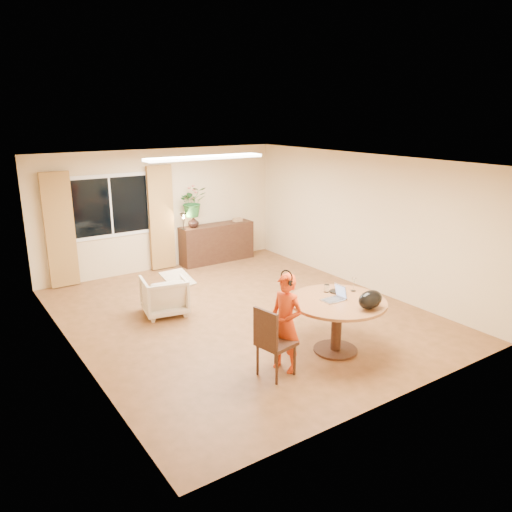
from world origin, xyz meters
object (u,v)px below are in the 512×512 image
(child, at_px, (286,323))
(armchair, at_px, (164,295))
(dining_table, at_px, (337,311))
(sideboard, at_px, (217,243))
(dining_chair, at_px, (276,341))

(child, xyz_separation_m, armchair, (-0.55, 2.69, -0.34))
(dining_table, height_order, sideboard, sideboard)
(armchair, relative_size, sideboard, 0.42)
(dining_table, relative_size, armchair, 1.90)
(dining_table, height_order, armchair, dining_table)
(dining_chair, xyz_separation_m, armchair, (-0.35, 2.75, -0.15))
(dining_table, height_order, dining_chair, dining_chair)
(child, xyz_separation_m, sideboard, (1.76, 4.93, -0.23))
(child, height_order, armchair, child)
(dining_chair, relative_size, sideboard, 0.55)
(dining_chair, xyz_separation_m, sideboard, (1.96, 4.99, -0.05))
(armchair, bearing_deg, dining_chair, 107.70)
(dining_chair, distance_m, sideboard, 5.36)
(dining_chair, bearing_deg, sideboard, 57.84)
(dining_table, height_order, child, child)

